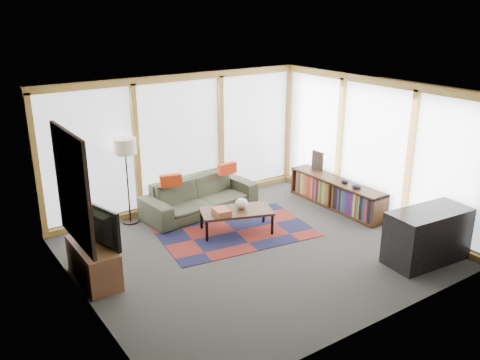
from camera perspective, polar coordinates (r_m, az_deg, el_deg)
ground at (r=8.40m, az=1.55°, el=-7.85°), size 5.50×5.50×0.00m
room_envelope at (r=8.54m, az=2.13°, el=3.70°), size 5.52×5.02×2.62m
rug at (r=9.03m, az=-0.52°, el=-5.78°), size 2.83×2.04×0.01m
sofa at (r=9.77m, az=-4.53°, el=-1.80°), size 2.33×1.11×0.66m
pillow_left at (r=9.35m, az=-7.78°, el=-0.05°), size 0.42×0.21×0.22m
pillow_right at (r=9.95m, az=-1.45°, el=1.30°), size 0.39×0.14×0.21m
floor_lamp at (r=9.33m, az=-12.52°, el=-0.17°), size 0.40×0.40×1.60m
coffee_table at (r=8.95m, az=-0.41°, el=-4.63°), size 1.37×1.01×0.41m
book_stack at (r=8.67m, az=-2.07°, el=-3.61°), size 0.29×0.34×0.10m
vase at (r=8.90m, az=0.18°, el=-2.66°), size 0.27×0.27×0.19m
bookshelf at (r=10.17m, az=10.74°, el=-1.52°), size 0.41×2.26×0.57m
bowl_a at (r=9.68m, az=12.97°, el=-0.66°), size 0.21×0.21×0.10m
bowl_b at (r=9.93m, az=11.70°, el=-0.11°), size 0.18×0.18×0.08m
shelf_picture at (r=10.59m, az=8.70°, el=2.17°), size 0.05×0.30×0.39m
tv_console at (r=7.73m, az=-16.11°, el=-8.90°), size 0.46×1.11×0.55m
television at (r=7.50m, az=-16.35°, el=-4.99°), size 0.38×1.02×0.59m
bar_counter at (r=8.42m, az=20.29°, el=-5.90°), size 1.38×0.73×0.84m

